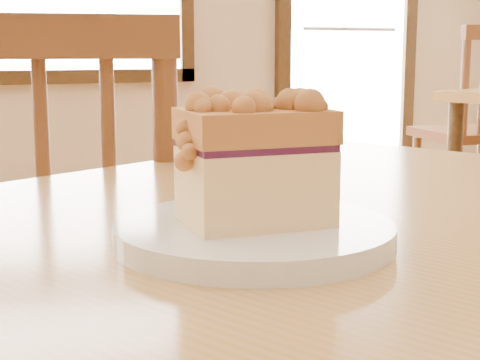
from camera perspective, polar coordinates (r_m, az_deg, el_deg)
The scene contains 6 objects.
entry_door at distance 5.11m, azimuth 8.42°, elevation 13.13°, with size 1.08×0.06×2.29m.
cafe_table_main at distance 0.78m, azimuth 2.89°, elevation -10.48°, with size 1.30×1.11×0.75m.
cafe_chair_main at distance 1.31m, azimuth -14.33°, elevation -9.05°, with size 0.51×0.51×0.97m.
cafe_chair_second at distance 3.79m, azimuth 17.91°, elevation 3.68°, with size 0.53×0.53×1.04m.
plate at distance 0.63m, azimuth 1.12°, elevation -4.23°, with size 0.24×0.24×0.02m.
cake_slice at distance 0.61m, azimuth 1.18°, elevation 1.86°, with size 0.13×0.10×0.11m.
Camera 1 is at (-0.41, -0.34, 0.91)m, focal length 55.00 mm.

